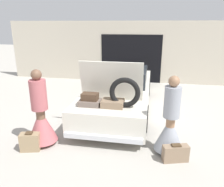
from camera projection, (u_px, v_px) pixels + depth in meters
ground_plane at (119, 108)px, 7.22m from camera, size 40.00×40.00×0.00m
garage_wall_back at (131, 52)px, 10.18m from camera, size 12.00×0.14×2.80m
car at (120, 91)px, 7.03m from camera, size 1.91×5.01×1.81m
person_left at (41, 119)px, 4.93m from camera, size 0.68×0.68×1.76m
person_right at (170, 127)px, 4.59m from camera, size 0.64×0.64×1.70m
suitcase_beside_left_person at (30, 142)px, 4.78m from camera, size 0.45×0.31×0.44m
suitcase_beside_right_person at (175, 153)px, 4.40m from camera, size 0.55×0.32×0.38m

